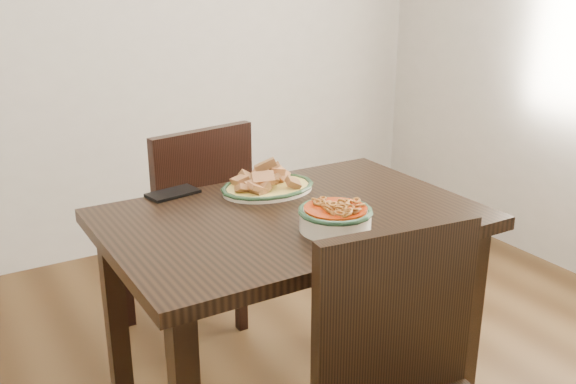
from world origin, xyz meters
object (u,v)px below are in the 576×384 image
dining_table (291,247)px  chair_far (191,222)px  smartphone (173,193)px  noodle_bowl (335,215)px  fish_plate (268,178)px

dining_table → chair_far: (-0.05, 0.67, -0.14)m
smartphone → chair_far: bearing=50.8°
chair_far → dining_table: bearing=84.6°
chair_far → noodle_bowl: 0.90m
fish_plate → chair_far: bearing=101.1°
dining_table → smartphone: (-0.24, 0.34, 0.12)m
dining_table → chair_far: bearing=94.5°
fish_plate → noodle_bowl: bearing=-90.1°
chair_far → fish_plate: bearing=91.2°
dining_table → smartphone: 0.43m
smartphone → noodle_bowl: bearing=-71.4°
fish_plate → noodle_bowl: 0.38m
noodle_bowl → smartphone: bearing=118.7°
chair_far → noodle_bowl: size_ratio=4.26×
fish_plate → noodle_bowl: size_ratio=1.47×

